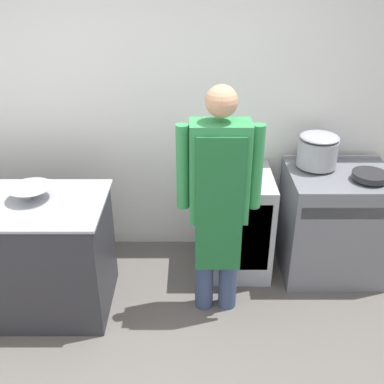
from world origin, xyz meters
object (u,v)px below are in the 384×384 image
(mixing_bowl, at_px, (33,193))
(stock_pot, at_px, (319,150))
(stove, at_px, (336,223))
(person_cook, at_px, (220,195))
(fridge_unit, at_px, (237,222))
(saute_pan, at_px, (372,176))

(mixing_bowl, bearing_deg, stock_pot, 13.87)
(stove, height_order, person_cook, person_cook)
(fridge_unit, height_order, stock_pot, stock_pot)
(fridge_unit, bearing_deg, mixing_bowl, -163.18)
(stove, height_order, mixing_bowl, mixing_bowl)
(fridge_unit, distance_m, mixing_bowl, 1.67)
(mixing_bowl, distance_m, stock_pot, 2.23)
(mixing_bowl, height_order, stock_pot, stock_pot)
(person_cook, distance_m, mixing_bowl, 1.33)
(stove, xyz_separation_m, saute_pan, (0.17, -0.12, 0.50))
(stock_pot, height_order, saute_pan, stock_pot)
(mixing_bowl, xyz_separation_m, saute_pan, (2.52, 0.29, -0.00))
(person_cook, xyz_separation_m, saute_pan, (1.19, 0.37, -0.03))
(stove, xyz_separation_m, mixing_bowl, (-2.35, -0.41, 0.51))
(stove, bearing_deg, mixing_bowl, -170.05)
(mixing_bowl, bearing_deg, saute_pan, 6.64)
(stove, bearing_deg, fridge_unit, 176.75)
(fridge_unit, relative_size, person_cook, 0.50)
(stove, distance_m, mixing_bowl, 2.44)
(stock_pot, bearing_deg, mixing_bowl, -166.13)
(mixing_bowl, xyz_separation_m, stock_pot, (2.16, 0.53, 0.11))
(fridge_unit, height_order, mixing_bowl, mixing_bowl)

